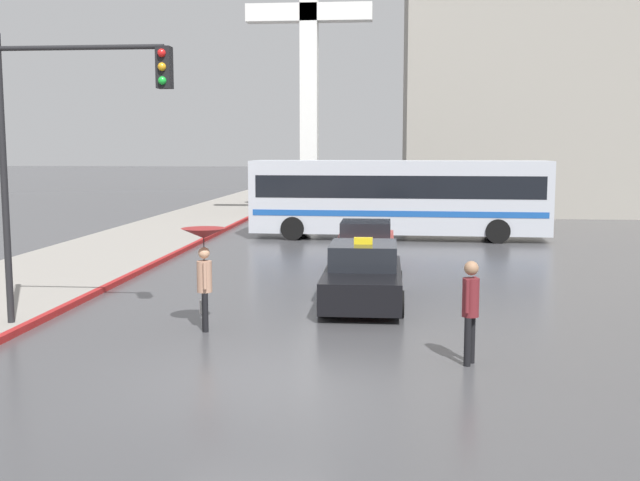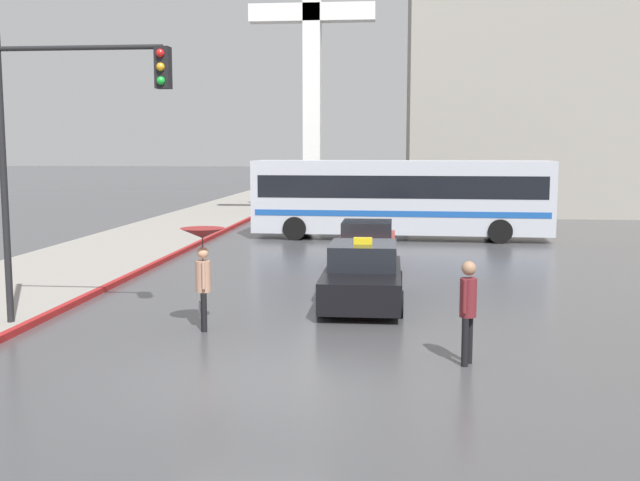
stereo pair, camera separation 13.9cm
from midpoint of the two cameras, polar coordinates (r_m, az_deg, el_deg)
ground_plane at (r=12.22m, az=-5.37°, el=-10.64°), size 300.00×300.00×0.00m
taxi at (r=17.99m, az=3.50°, el=-2.75°), size 1.91×4.43×1.61m
sedan_red at (r=24.15m, az=3.75°, el=-0.30°), size 1.91×4.22×1.38m
city_bus at (r=31.23m, az=6.29°, el=3.44°), size 12.25×3.01×3.23m
pedestrian_with_umbrella at (r=15.31m, az=-8.67°, el=-0.91°), size 0.90×0.90×2.11m
pedestrian_man at (r=13.07m, az=11.51°, el=-4.74°), size 0.38×0.43×1.80m
traffic_light at (r=15.80m, az=-18.51°, el=8.21°), size 3.57×0.38×5.96m
building_tower_near at (r=47.89m, az=16.50°, el=15.60°), size 15.38×11.93×22.23m
monument_cross at (r=40.05m, az=-0.50°, el=13.75°), size 6.54×0.90×14.86m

